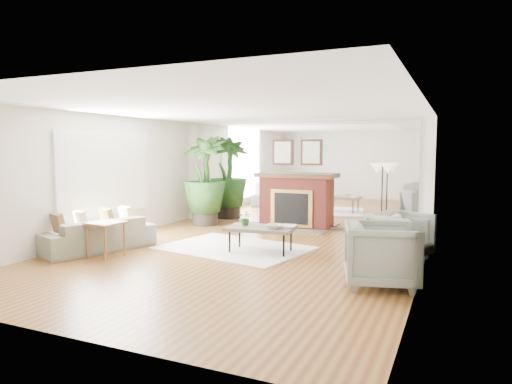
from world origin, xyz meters
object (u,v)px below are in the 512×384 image
at_px(fireplace, 294,200).
at_px(armchair_back, 400,236).
at_px(sofa, 98,234).
at_px(potted_ficus, 205,178).
at_px(coffee_table, 261,229).
at_px(floor_lamp, 382,174).
at_px(armchair_front, 382,254).
at_px(side_table, 106,228).

distance_m(fireplace, armchair_back, 3.36).
relative_size(sofa, potted_ficus, 0.93).
relative_size(coffee_table, floor_lamp, 0.80).
relative_size(armchair_back, armchair_front, 0.92).
height_order(coffee_table, floor_lamp, floor_lamp).
xyz_separation_m(fireplace, side_table, (-1.96, -4.00, -0.16)).
bearing_deg(coffee_table, potted_ficus, 137.37).
xyz_separation_m(sofa, armchair_back, (5.05, 1.56, 0.10)).
relative_size(armchair_back, side_table, 1.44).
distance_m(sofa, floor_lamp, 5.76).
relative_size(coffee_table, sofa, 0.62).
height_order(potted_ficus, floor_lamp, potted_ficus).
distance_m(sofa, armchair_back, 5.29).
bearing_deg(floor_lamp, coffee_table, -123.70).
relative_size(coffee_table, armchair_back, 1.43).
distance_m(fireplace, armchair_front, 4.59).
bearing_deg(potted_ficus, sofa, -95.78).
distance_m(potted_ficus, floor_lamp, 4.13).
height_order(sofa, armchair_back, armchair_back).
bearing_deg(sofa, coffee_table, 129.58).
distance_m(fireplace, sofa, 4.43).
relative_size(fireplace, coffee_table, 1.67).
bearing_deg(potted_ficus, armchair_back, -19.60).
distance_m(coffee_table, floor_lamp, 3.15).
xyz_separation_m(sofa, side_table, (0.49, -0.33, 0.21)).
bearing_deg(coffee_table, armchair_back, 13.86).
xyz_separation_m(coffee_table, potted_ficus, (-2.44, 2.24, 0.72)).
bearing_deg(fireplace, coffee_table, -83.28).
xyz_separation_m(fireplace, sofa, (-2.45, -3.68, -0.37)).
bearing_deg(floor_lamp, armchair_front, -81.30).
bearing_deg(coffee_table, sofa, -160.20).
relative_size(armchair_front, side_table, 1.56).
bearing_deg(coffee_table, floor_lamp, 56.30).
height_order(armchair_back, side_table, armchair_back).
relative_size(sofa, floor_lamp, 1.30).
xyz_separation_m(coffee_table, armchair_back, (2.28, 0.56, -0.04)).
xyz_separation_m(coffee_table, side_table, (-2.28, -1.32, 0.07)).
relative_size(potted_ficus, floor_lamp, 1.41).
xyz_separation_m(sofa, armchair_front, (5.01, -0.13, 0.14)).
height_order(armchair_front, side_table, armchair_front).
height_order(armchair_back, armchair_front, armchair_front).
xyz_separation_m(armchair_front, floor_lamp, (-0.56, 3.64, 0.87)).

